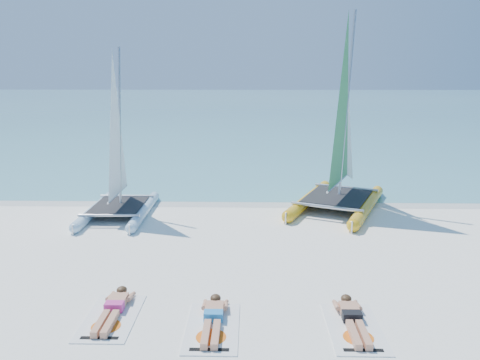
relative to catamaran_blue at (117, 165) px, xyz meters
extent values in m
plane|color=white|center=(4.19, -3.89, -1.73)|extent=(140.00, 140.00, 0.00)
cube|color=#7ED2CC|center=(4.19, 59.11, -1.72)|extent=(140.00, 115.00, 0.01)
cube|color=silver|center=(4.19, 1.61, -1.72)|extent=(140.00, 1.40, 0.01)
cylinder|color=#B6DCF0|center=(-0.85, -0.09, -1.56)|extent=(0.37, 3.80, 0.34)
cone|color=#B6DCF0|center=(-0.87, 2.00, -1.56)|extent=(0.32, 0.49, 0.32)
cylinder|color=#B6DCF0|center=(0.85, -0.08, -1.56)|extent=(0.37, 3.80, 0.34)
cone|color=#B6DCF0|center=(0.83, 2.01, -1.56)|extent=(0.32, 0.49, 0.32)
cube|color=black|center=(0.00, -0.09, -1.36)|extent=(1.65, 2.10, 0.03)
cylinder|color=#B1B3B8|center=(-0.01, 0.59, 1.25)|extent=(0.09, 1.00, 5.23)
cylinder|color=#FAAF1A|center=(6.59, 1.31, -1.52)|extent=(2.25, 4.46, 0.41)
cone|color=#FAAF1A|center=(7.62, 3.68, -1.52)|extent=(0.60, 0.71, 0.39)
cylinder|color=#FAAF1A|center=(8.51, 0.48, -1.52)|extent=(2.25, 4.46, 0.41)
cone|color=#FAAF1A|center=(9.54, 2.85, -1.52)|extent=(0.60, 0.71, 0.39)
cube|color=black|center=(7.55, 0.90, -1.28)|extent=(2.88, 3.17, 0.03)
cylinder|color=#B1B3B8|center=(7.88, 1.66, 1.94)|extent=(0.58, 1.17, 6.45)
cube|color=white|center=(1.71, -6.89, -1.72)|extent=(1.00, 1.85, 0.02)
cube|color=tan|center=(1.71, -6.46, -1.61)|extent=(0.36, 0.55, 0.17)
cube|color=#CC308C|center=(1.71, -6.66, -1.60)|extent=(0.37, 0.22, 0.17)
cube|color=tan|center=(1.71, -7.26, -1.64)|extent=(0.31, 0.85, 0.13)
sphere|color=tan|center=(1.71, -6.09, -1.57)|extent=(0.21, 0.21, 0.21)
ellipsoid|color=#3D2816|center=(1.71, -6.08, -1.53)|extent=(0.22, 0.24, 0.15)
cube|color=white|center=(3.75, -7.21, -1.72)|extent=(1.00, 1.85, 0.02)
cube|color=tan|center=(3.75, -6.78, -1.61)|extent=(0.36, 0.55, 0.17)
cube|color=#2580C7|center=(3.75, -6.98, -1.60)|extent=(0.37, 0.22, 0.17)
cube|color=tan|center=(3.75, -7.58, -1.64)|extent=(0.31, 0.85, 0.13)
sphere|color=tan|center=(3.75, -6.41, -1.57)|extent=(0.21, 0.21, 0.21)
ellipsoid|color=#3D2816|center=(3.75, -6.40, -1.53)|extent=(0.22, 0.24, 0.15)
cube|color=white|center=(6.44, -7.17, -1.72)|extent=(1.00, 1.85, 0.02)
cube|color=tan|center=(6.44, -6.74, -1.61)|extent=(0.36, 0.55, 0.17)
cube|color=black|center=(6.44, -6.94, -1.60)|extent=(0.37, 0.22, 0.17)
cube|color=tan|center=(6.44, -7.54, -1.64)|extent=(0.31, 0.85, 0.13)
sphere|color=tan|center=(6.44, -6.37, -1.57)|extent=(0.21, 0.21, 0.21)
ellipsoid|color=#3D2816|center=(6.44, -6.36, -1.53)|extent=(0.22, 0.24, 0.15)
camera|label=1|loc=(4.45, -15.22, 3.01)|focal=35.00mm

